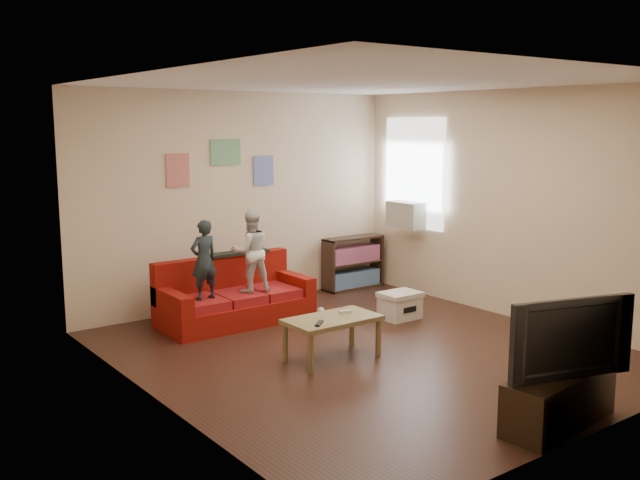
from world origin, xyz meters
TOP-DOWN VIEW (x-y plane):
  - room_shell at (0.00, 0.00)m, footprint 4.52×5.02m
  - sofa at (-0.53, 1.79)m, footprint 1.76×0.81m
  - child_a at (-0.98, 1.63)m, footprint 0.34×0.24m
  - child_b at (-0.38, 1.63)m, footprint 0.52×0.44m
  - coffee_table at (-0.41, 0.04)m, footprint 0.93×0.51m
  - remote at (-0.66, -0.08)m, footprint 0.17×0.15m
  - game_controller at (-0.21, 0.09)m, footprint 0.13×0.07m
  - bookshelf at (1.70, 2.30)m, footprint 0.91×0.27m
  - window at (2.22, 1.65)m, footprint 0.04×1.08m
  - ac_unit at (2.10, 1.65)m, footprint 0.28×0.55m
  - artwork_left at (-0.85, 2.48)m, footprint 0.30×0.01m
  - artwork_center at (-0.20, 2.48)m, footprint 0.42×0.01m
  - artwork_right at (0.35, 2.48)m, footprint 0.30×0.01m
  - file_box at (1.13, 0.72)m, footprint 0.47×0.36m
  - tv_stand at (0.01, -2.25)m, footprint 1.13×0.47m
  - television at (0.01, -2.25)m, footprint 1.06×0.44m
  - tissue at (0.48, 1.42)m, footprint 0.11×0.11m

SIDE VIEW (x-z plane):
  - tissue at x=0.48m, z-range 0.00..0.09m
  - file_box at x=1.13m, z-range 0.00..0.33m
  - tv_stand at x=0.01m, z-range 0.00..0.41m
  - sofa at x=-0.53m, z-range -0.13..0.65m
  - bookshelf at x=1.70m, z-range -0.04..0.69m
  - coffee_table at x=-0.41m, z-range 0.15..0.57m
  - remote at x=-0.66m, z-range 0.42..0.44m
  - game_controller at x=-0.21m, z-range 0.42..0.45m
  - television at x=0.01m, z-range 0.41..1.03m
  - child_a at x=-0.98m, z-range 0.37..1.26m
  - child_b at x=-0.38m, z-range 0.37..1.32m
  - ac_unit at x=2.10m, z-range 0.91..1.26m
  - room_shell at x=0.00m, z-range -0.01..2.71m
  - window at x=2.22m, z-range 0.90..2.38m
  - artwork_right at x=0.35m, z-range 1.51..1.89m
  - artwork_left at x=-0.85m, z-range 1.55..1.95m
  - artwork_center at x=-0.20m, z-range 1.79..2.11m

